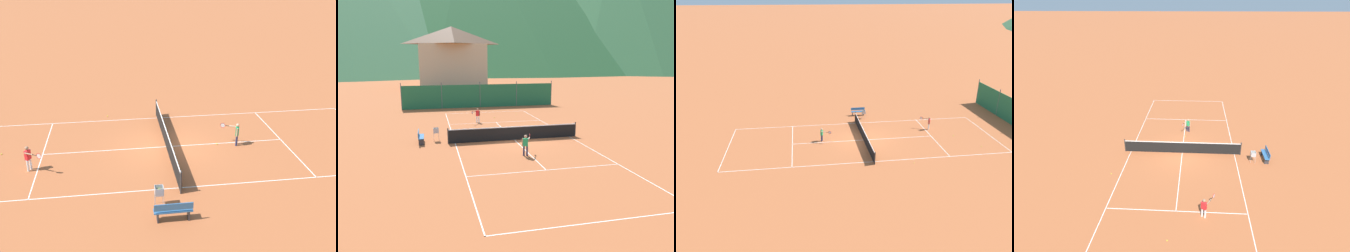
# 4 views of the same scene
# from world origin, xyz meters

# --- Properties ---
(ground_plane) EXTENTS (600.00, 600.00, 0.00)m
(ground_plane) POSITION_xyz_m (0.00, 0.00, 0.00)
(ground_plane) COLOR #B25B33
(court_line_markings) EXTENTS (8.25, 23.85, 0.01)m
(court_line_markings) POSITION_xyz_m (0.00, 0.00, 0.00)
(court_line_markings) COLOR white
(court_line_markings) RESTS_ON ground
(tennis_net) EXTENTS (9.18, 0.08, 1.06)m
(tennis_net) POSITION_xyz_m (0.00, 0.00, 0.50)
(tennis_net) COLOR #2D2D2D
(tennis_net) RESTS_ON ground
(player_far_service) EXTENTS (0.72, 0.94, 1.25)m
(player_far_service) POSITION_xyz_m (-0.30, -3.72, 0.73)
(player_far_service) COLOR #23284C
(player_far_service) RESTS_ON ground
(player_far_baseline) EXTENTS (0.83, 0.88, 1.26)m
(player_far_baseline) POSITION_xyz_m (-1.60, 6.72, 0.74)
(player_far_baseline) COLOR white
(player_far_baseline) RESTS_ON ground
(tennis_ball_by_net_left) EXTENTS (0.07, 0.07, 0.07)m
(tennis_ball_by_net_left) POSITION_xyz_m (0.28, 8.49, 0.03)
(tennis_ball_by_net_left) COLOR #CCE033
(tennis_ball_by_net_left) RESTS_ON ground
(tennis_ball_mid_court) EXTENTS (0.07, 0.07, 0.07)m
(tennis_ball_mid_court) POSITION_xyz_m (-0.12, -2.75, 0.03)
(tennis_ball_mid_court) COLOR #CCE033
(tennis_ball_mid_court) RESTS_ON ground
(tennis_ball_service_box) EXTENTS (0.07, 0.07, 0.07)m
(tennis_ball_service_box) POSITION_xyz_m (4.78, 3.11, 0.03)
(tennis_ball_service_box) COLOR #CCE033
(tennis_ball_service_box) RESTS_ON ground
(ball_hopper) EXTENTS (0.36, 0.36, 0.89)m
(ball_hopper) POSITION_xyz_m (-5.30, 1.03, 0.66)
(ball_hopper) COLOR #B7B7BC
(ball_hopper) RESTS_ON ground
(courtside_bench) EXTENTS (0.36, 1.50, 0.84)m
(courtside_bench) POSITION_xyz_m (-6.34, 0.61, 0.45)
(courtside_bench) COLOR #336699
(courtside_bench) RESTS_ON ground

